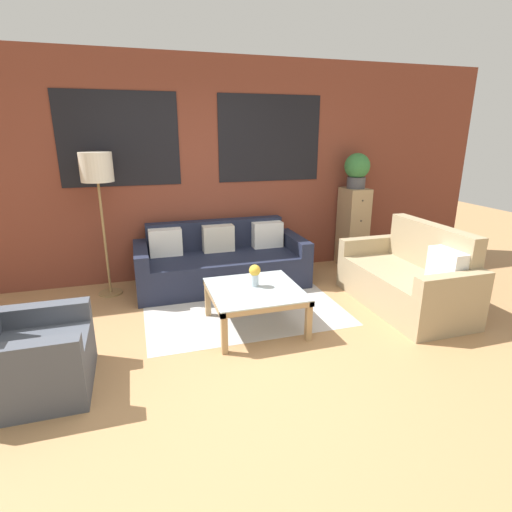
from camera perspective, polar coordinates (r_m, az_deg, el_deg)
name	(u,v)px	position (r m, az deg, el deg)	size (l,w,h in m)	color
ground_plane	(253,366)	(3.49, -0.38, -15.41)	(16.00, 16.00, 0.00)	#AD7F51
wall_back_brick	(199,171)	(5.34, -8.09, 12.00)	(8.40, 0.09, 2.80)	brown
rug	(241,305)	(4.59, -2.21, -6.94)	(2.14, 1.72, 0.00)	#BCB7B2
couch_dark	(221,263)	(5.13, -4.98, -0.97)	(2.12, 0.88, 0.78)	#1E2338
settee_vintage	(408,280)	(4.77, 20.92, -3.19)	(0.80, 1.57, 0.92)	tan
armchair_corner	(27,358)	(3.51, -29.90, -12.53)	(0.80, 0.80, 0.84)	#474C56
coffee_table	(255,294)	(3.95, -0.17, -5.50)	(0.88, 0.88, 0.42)	silver
floor_lamp	(97,174)	(4.87, -21.76, 10.86)	(0.36, 0.36, 1.68)	olive
drawer_cabinet	(353,228)	(5.95, 13.64, 3.97)	(0.32, 0.42, 1.13)	tan
potted_plant	(357,169)	(5.82, 14.23, 11.93)	(0.35, 0.35, 0.48)	#47474C
flower_vase	(255,274)	(3.94, -0.17, -2.53)	(0.11, 0.11, 0.22)	#ADBCC6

